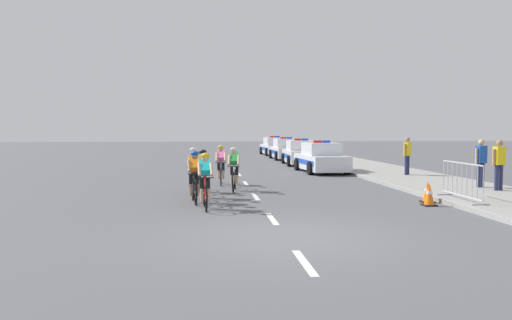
{
  "coord_description": "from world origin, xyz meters",
  "views": [
    {
      "loc": [
        -1.57,
        -9.84,
        2.14
      ],
      "look_at": [
        0.13,
        7.22,
        1.1
      ],
      "focal_mm": 35.51,
      "sensor_mm": 36.0,
      "label": 1
    }
  ],
  "objects_px": {
    "police_car_furthest": "(274,147)",
    "spectator_middle": "(481,160)",
    "cyclist_second": "(194,176)",
    "police_car_second": "(301,154)",
    "cyclist_fifth": "(234,168)",
    "cyclist_third": "(202,173)",
    "spectator_back": "(499,161)",
    "spectator_closest": "(407,153)",
    "crowd_barrier_front": "(462,181)",
    "police_car_third": "(286,150)",
    "cyclist_sixth": "(221,164)",
    "cyclist_lead": "(205,180)",
    "traffic_cone_near": "(429,195)",
    "police_car_nearest": "(321,159)",
    "traffic_cone_mid": "(428,192)",
    "cyclist_fourth": "(194,169)"
  },
  "relations": [
    {
      "from": "police_car_furthest",
      "to": "spectator_middle",
      "type": "height_order",
      "value": "spectator_middle"
    },
    {
      "from": "cyclist_second",
      "to": "police_car_second",
      "type": "relative_size",
      "value": 0.39
    },
    {
      "from": "cyclist_fifth",
      "to": "police_car_second",
      "type": "distance_m",
      "value": 13.41
    },
    {
      "from": "cyclist_third",
      "to": "cyclist_fifth",
      "type": "relative_size",
      "value": 1.0
    },
    {
      "from": "police_car_second",
      "to": "spectator_back",
      "type": "distance_m",
      "value": 14.8
    },
    {
      "from": "cyclist_third",
      "to": "spectator_closest",
      "type": "relative_size",
      "value": 1.03
    },
    {
      "from": "police_car_second",
      "to": "crowd_barrier_front",
      "type": "height_order",
      "value": "police_car_second"
    },
    {
      "from": "police_car_third",
      "to": "spectator_closest",
      "type": "bearing_deg",
      "value": -77.12
    },
    {
      "from": "cyclist_sixth",
      "to": "police_car_furthest",
      "type": "distance_m",
      "value": 22.88
    },
    {
      "from": "cyclist_lead",
      "to": "traffic_cone_near",
      "type": "bearing_deg",
      "value": -0.32
    },
    {
      "from": "cyclist_lead",
      "to": "police_car_nearest",
      "type": "xyz_separation_m",
      "value": [
        5.75,
        11.18,
        -0.11
      ]
    },
    {
      "from": "police_car_nearest",
      "to": "spectator_middle",
      "type": "bearing_deg",
      "value": -64.4
    },
    {
      "from": "cyclist_second",
      "to": "spectator_back",
      "type": "relative_size",
      "value": 1.03
    },
    {
      "from": "cyclist_fifth",
      "to": "spectator_closest",
      "type": "xyz_separation_m",
      "value": [
        7.96,
        4.2,
        0.3
      ]
    },
    {
      "from": "traffic_cone_mid",
      "to": "crowd_barrier_front",
      "type": "bearing_deg",
      "value": -21.58
    },
    {
      "from": "crowd_barrier_front",
      "to": "spectator_back",
      "type": "xyz_separation_m",
      "value": [
        2.33,
        2.0,
        0.44
      ]
    },
    {
      "from": "cyclist_third",
      "to": "spectator_closest",
      "type": "xyz_separation_m",
      "value": [
        9.05,
        5.98,
        0.3
      ]
    },
    {
      "from": "police_car_nearest",
      "to": "police_car_second",
      "type": "bearing_deg",
      "value": 90.02
    },
    {
      "from": "cyclist_second",
      "to": "cyclist_third",
      "type": "bearing_deg",
      "value": 77.04
    },
    {
      "from": "police_car_nearest",
      "to": "cyclist_fifth",
      "type": "bearing_deg",
      "value": -123.32
    },
    {
      "from": "police_car_second",
      "to": "traffic_cone_near",
      "type": "distance_m",
      "value": 16.56
    },
    {
      "from": "cyclist_second",
      "to": "spectator_closest",
      "type": "relative_size",
      "value": 1.03
    },
    {
      "from": "cyclist_fourth",
      "to": "police_car_furthest",
      "type": "relative_size",
      "value": 0.38
    },
    {
      "from": "traffic_cone_mid",
      "to": "spectator_back",
      "type": "xyz_separation_m",
      "value": [
        3.19,
        1.66,
        0.77
      ]
    },
    {
      "from": "cyclist_second",
      "to": "crowd_barrier_front",
      "type": "bearing_deg",
      "value": -7.15
    },
    {
      "from": "cyclist_fifth",
      "to": "traffic_cone_near",
      "type": "relative_size",
      "value": 2.68
    },
    {
      "from": "police_car_third",
      "to": "cyclist_fifth",
      "type": "bearing_deg",
      "value": -104.55
    },
    {
      "from": "police_car_third",
      "to": "spectator_back",
      "type": "height_order",
      "value": "spectator_back"
    },
    {
      "from": "cyclist_lead",
      "to": "cyclist_second",
      "type": "bearing_deg",
      "value": 104.75
    },
    {
      "from": "police_car_third",
      "to": "traffic_cone_near",
      "type": "xyz_separation_m",
      "value": [
        0.5,
        -22.27,
        -0.37
      ]
    },
    {
      "from": "police_car_second",
      "to": "traffic_cone_near",
      "type": "height_order",
      "value": "police_car_second"
    },
    {
      "from": "spectator_middle",
      "to": "police_car_third",
      "type": "bearing_deg",
      "value": 101.37
    },
    {
      "from": "cyclist_fourth",
      "to": "spectator_back",
      "type": "relative_size",
      "value": 1.03
    },
    {
      "from": "cyclist_second",
      "to": "cyclist_third",
      "type": "height_order",
      "value": "same"
    },
    {
      "from": "cyclist_sixth",
      "to": "crowd_barrier_front",
      "type": "height_order",
      "value": "cyclist_sixth"
    },
    {
      "from": "police_car_third",
      "to": "traffic_cone_near",
      "type": "relative_size",
      "value": 6.92
    },
    {
      "from": "police_car_furthest",
      "to": "spectator_back",
      "type": "distance_m",
      "value": 26.39
    },
    {
      "from": "spectator_closest",
      "to": "traffic_cone_near",
      "type": "bearing_deg",
      "value": -108.32
    },
    {
      "from": "cyclist_second",
      "to": "cyclist_sixth",
      "type": "relative_size",
      "value": 1.0
    },
    {
      "from": "police_car_nearest",
      "to": "spectator_back",
      "type": "relative_size",
      "value": 2.68
    },
    {
      "from": "cyclist_third",
      "to": "police_car_furthest",
      "type": "xyz_separation_m",
      "value": [
        5.84,
        26.14,
        -0.11
      ]
    },
    {
      "from": "cyclist_third",
      "to": "spectator_middle",
      "type": "height_order",
      "value": "spectator_middle"
    },
    {
      "from": "cyclist_sixth",
      "to": "police_car_nearest",
      "type": "relative_size",
      "value": 0.38
    },
    {
      "from": "cyclist_fourth",
      "to": "spectator_middle",
      "type": "relative_size",
      "value": 1.03
    },
    {
      "from": "cyclist_sixth",
      "to": "spectator_middle",
      "type": "bearing_deg",
      "value": -17.61
    },
    {
      "from": "spectator_closest",
      "to": "spectator_middle",
      "type": "relative_size",
      "value": 1.0
    },
    {
      "from": "cyclist_fifth",
      "to": "spectator_closest",
      "type": "distance_m",
      "value": 9.01
    },
    {
      "from": "police_car_furthest",
      "to": "traffic_cone_mid",
      "type": "relative_size",
      "value": 7.01
    },
    {
      "from": "cyclist_second",
      "to": "police_car_third",
      "type": "height_order",
      "value": "police_car_third"
    },
    {
      "from": "police_car_second",
      "to": "spectator_middle",
      "type": "xyz_separation_m",
      "value": [
        3.83,
        -13.33,
        0.4
      ]
    }
  ]
}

